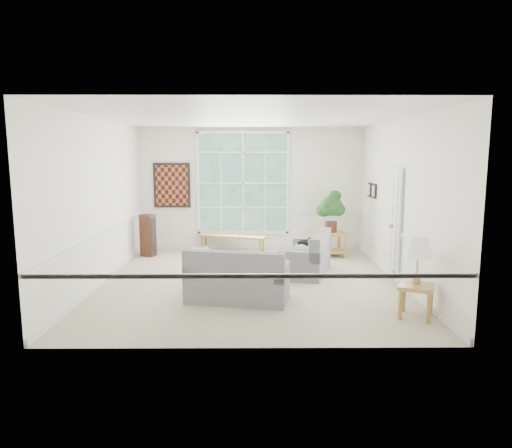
{
  "coord_description": "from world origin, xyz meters",
  "views": [
    {
      "loc": [
        0.04,
        -8.28,
        2.33
      ],
      "look_at": [
        0.1,
        0.2,
        1.05
      ],
      "focal_mm": 32.0,
      "sensor_mm": 36.0,
      "label": 1
    }
  ],
  "objects": [
    {
      "name": "wall_back",
      "position": [
        0.0,
        3.0,
        1.5
      ],
      "size": [
        5.5,
        0.02,
        3.0
      ],
      "primitive_type": "cube",
      "color": "white",
      "rests_on": "ground"
    },
    {
      "name": "floor",
      "position": [
        0.0,
        0.0,
        -0.01
      ],
      "size": [
        5.5,
        6.0,
        0.01
      ],
      "primitive_type": "cube",
      "color": "#A9A18A",
      "rests_on": "ground"
    },
    {
      "name": "pewter_bowl",
      "position": [
        -0.23,
        0.09,
        0.49
      ],
      "size": [
        0.35,
        0.35,
        0.08
      ],
      "primitive_type": "imported",
      "rotation": [
        0.0,
        0.0,
        0.01
      ],
      "color": "gray",
      "rests_on": "coffee_table"
    },
    {
      "name": "loveseat_front",
      "position": [
        -0.2,
        -1.12,
        0.43
      ],
      "size": [
        1.73,
        1.12,
        0.87
      ],
      "primitive_type": "cube",
      "rotation": [
        0.0,
        0.0,
        -0.19
      ],
      "color": "slate",
      "rests_on": "floor"
    },
    {
      "name": "side_table",
      "position": [
        2.4,
        -1.94,
        0.24
      ],
      "size": [
        0.64,
        0.64,
        0.49
      ],
      "primitive_type": "cube",
      "rotation": [
        0.0,
        0.0,
        -0.43
      ],
      "color": "#A1793D",
      "rests_on": "floor"
    },
    {
      "name": "wall_right",
      "position": [
        2.75,
        0.0,
        1.5
      ],
      "size": [
        0.02,
        6.0,
        3.0
      ],
      "primitive_type": "cube",
      "color": "white",
      "rests_on": "ground"
    },
    {
      "name": "wall_front",
      "position": [
        0.0,
        -3.0,
        1.5
      ],
      "size": [
        5.5,
        0.02,
        3.0
      ],
      "primitive_type": "cube",
      "color": "white",
      "rests_on": "ground"
    },
    {
      "name": "window_back",
      "position": [
        -0.2,
        2.96,
        1.65
      ],
      "size": [
        2.3,
        0.08,
        2.4
      ],
      "primitive_type": "cube",
      "color": "white",
      "rests_on": "wall_back"
    },
    {
      "name": "end_table",
      "position": [
        1.9,
        2.13,
        0.28
      ],
      "size": [
        0.63,
        0.63,
        0.56
      ],
      "primitive_type": "cube",
      "rotation": [
        0.0,
        0.0,
        0.13
      ],
      "color": "#A1793D",
      "rests_on": "floor"
    },
    {
      "name": "door_sidelight",
      "position": [
        2.71,
        -0.03,
        1.15
      ],
      "size": [
        0.08,
        0.26,
        1.9
      ],
      "primitive_type": "cube",
      "color": "white",
      "rests_on": "wall_right"
    },
    {
      "name": "cat",
      "position": [
        1.17,
        1.14,
        0.51
      ],
      "size": [
        0.43,
        0.33,
        0.18
      ],
      "primitive_type": "ellipsoid",
      "rotation": [
        0.0,
        0.0,
        -0.18
      ],
      "color": "black",
      "rests_on": "loveseat_right"
    },
    {
      "name": "floor_speaker",
      "position": [
        -2.4,
        2.17,
        0.49
      ],
      "size": [
        0.37,
        0.33,
        0.98
      ],
      "primitive_type": "cube",
      "rotation": [
        0.0,
        0.0,
        -0.38
      ],
      "color": "#3F1F13",
      "rests_on": "floor"
    },
    {
      "name": "loveseat_right",
      "position": [
        1.1,
        0.6,
        0.41
      ],
      "size": [
        1.19,
        1.68,
        0.82
      ],
      "primitive_type": "cube",
      "rotation": [
        0.0,
        0.0,
        -0.3
      ],
      "color": "slate",
      "rests_on": "floor"
    },
    {
      "name": "wall_frame_near",
      "position": [
        2.71,
        1.75,
        1.55
      ],
      "size": [
        0.04,
        0.26,
        0.32
      ],
      "primitive_type": "cube",
      "color": "black",
      "rests_on": "wall_right"
    },
    {
      "name": "pet_bed",
      "position": [
        -1.24,
        2.37,
        0.07
      ],
      "size": [
        0.61,
        0.61,
        0.15
      ],
      "primitive_type": "cylinder",
      "rotation": [
        0.0,
        0.0,
        -0.28
      ],
      "color": "gray",
      "rests_on": "floor"
    },
    {
      "name": "window_bench",
      "position": [
        -0.47,
        2.65,
        0.2
      ],
      "size": [
        1.71,
        0.88,
        0.4
      ],
      "primitive_type": "cube",
      "rotation": [
        0.0,
        0.0,
        -0.34
      ],
      "color": "#A1793D",
      "rests_on": "floor"
    },
    {
      "name": "coffee_table",
      "position": [
        -0.3,
        0.12,
        0.22
      ],
      "size": [
        1.3,
        0.86,
        0.45
      ],
      "primitive_type": "cube",
      "rotation": [
        0.0,
        0.0,
        0.18
      ],
      "color": "#A1793D",
      "rests_on": "floor"
    },
    {
      "name": "entry_door",
      "position": [
        2.71,
        0.6,
        1.05
      ],
      "size": [
        0.08,
        0.9,
        2.1
      ],
      "primitive_type": "cube",
      "color": "white",
      "rests_on": "floor"
    },
    {
      "name": "table_lamp",
      "position": [
        2.42,
        -1.89,
        0.84
      ],
      "size": [
        0.51,
        0.51,
        0.69
      ],
      "primitive_type": null,
      "rotation": [
        0.0,
        0.0,
        -0.33
      ],
      "color": "silver",
      "rests_on": "side_table"
    },
    {
      "name": "wall_art",
      "position": [
        -1.95,
        2.95,
        1.6
      ],
      "size": [
        0.9,
        0.06,
        1.1
      ],
      "primitive_type": "cube",
      "color": "maroon",
      "rests_on": "wall_back"
    },
    {
      "name": "houseplant",
      "position": [
        1.86,
        2.21,
        1.05
      ],
      "size": [
        0.69,
        0.69,
        0.99
      ],
      "primitive_type": null,
      "rotation": [
        0.0,
        0.0,
        -0.24
      ],
      "color": "#1F4D1D",
      "rests_on": "end_table"
    },
    {
      "name": "wall_left",
      "position": [
        -2.75,
        0.0,
        1.5
      ],
      "size": [
        0.02,
        6.0,
        3.0
      ],
      "primitive_type": "cube",
      "color": "white",
      "rests_on": "ground"
    },
    {
      "name": "ceiling",
      "position": [
        0.0,
        0.0,
        3.0
      ],
      "size": [
        5.5,
        6.0,
        0.02
      ],
      "primitive_type": "cube",
      "color": "white",
      "rests_on": "ground"
    },
    {
      "name": "wall_frame_far",
      "position": [
        2.71,
        2.15,
        1.55
      ],
      "size": [
        0.04,
        0.26,
        0.32
      ],
      "primitive_type": "cube",
      "color": "black",
      "rests_on": "wall_right"
    }
  ]
}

